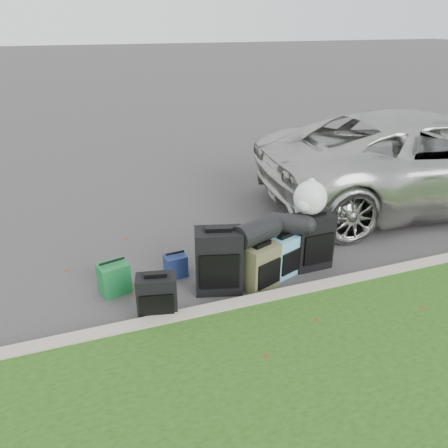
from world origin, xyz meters
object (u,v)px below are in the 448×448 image
object	(u,v)px
suitcase_large_black_left	(219,261)
tote_green	(114,278)
suitcase_olive	(261,267)
suv	(425,159)
tote_navy	(176,265)
suitcase_large_black_right	(312,241)
suitcase_teal	(284,256)
suitcase_small_black	(157,298)

from	to	relation	value
suitcase_large_black_left	tote_green	bearing A→B (deg)	177.88
suitcase_large_black_left	suitcase_olive	distance (m)	0.53
tote_green	suv	bearing A→B (deg)	-2.48
suitcase_olive	tote_green	distance (m)	1.79
suitcase_olive	tote_navy	distance (m)	1.13
suv	suitcase_large_black_right	distance (m)	3.35
suitcase_teal	tote_green	distance (m)	2.15
suitcase_small_black	suv	bearing A→B (deg)	31.65
suitcase_small_black	tote_navy	bearing A→B (deg)	76.10
suitcase_olive	suv	bearing A→B (deg)	2.52
suitcase_large_black_left	suitcase_olive	xyz separation A→B (m)	(0.50, -0.14, -0.11)
suitcase_small_black	suitcase_large_black_left	bearing A→B (deg)	33.59
suitcase_small_black	suitcase_olive	world-z (taller)	suitcase_olive
tote_green	suitcase_small_black	bearing A→B (deg)	-74.68
tote_navy	suitcase_olive	bearing A→B (deg)	-39.17
suitcase_teal	tote_navy	size ratio (longest dim) A/B	1.88
suitcase_large_black_right	suitcase_olive	bearing A→B (deg)	-164.83
suitcase_large_black_left	tote_navy	size ratio (longest dim) A/B	2.77
suv	tote_green	size ratio (longest dim) A/B	15.06
suitcase_small_black	tote_navy	world-z (taller)	suitcase_small_black
suitcase_large_black_right	tote_green	distance (m)	2.59
tote_green	suitcase_teal	bearing A→B (deg)	-22.96
suv	suitcase_teal	bearing A→B (deg)	119.52
suitcase_large_black_left	suv	bearing A→B (deg)	34.30
suitcase_teal	tote_navy	bearing A→B (deg)	140.89
suitcase_olive	suitcase_small_black	bearing A→B (deg)	167.51
suitcase_olive	tote_navy	size ratio (longest dim) A/B	2.02
suitcase_large_black_right	suitcase_small_black	bearing A→B (deg)	-170.10
suv	tote_navy	xyz separation A→B (m)	(-4.80, -0.99, -0.66)
suitcase_small_black	suitcase_large_black_left	xyz separation A→B (m)	(0.83, 0.32, 0.13)
tote_green	tote_navy	xyz separation A→B (m)	(0.80, 0.11, -0.05)
suv	suitcase_olive	size ratio (longest dim) A/B	9.86
suv	suitcase_olive	bearing A→B (deg)	119.59
suitcase_small_black	suitcase_large_black_left	distance (m)	0.89
tote_navy	suitcase_small_black	bearing A→B (deg)	-120.69
suv	suitcase_small_black	size ratio (longest dim) A/B	10.69
suitcase_small_black	suitcase_large_black_right	xyz separation A→B (m)	(2.18, 0.43, 0.11)
tote_green	tote_navy	bearing A→B (deg)	-5.47
suitcase_large_black_left	suitcase_large_black_right	xyz separation A→B (m)	(1.35, 0.11, -0.03)
suv	suitcase_large_black_left	world-z (taller)	suv
suitcase_olive	suitcase_large_black_right	world-z (taller)	suitcase_large_black_right
suitcase_large_black_right	tote_green	xyz separation A→B (m)	(-2.57, 0.27, -0.19)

